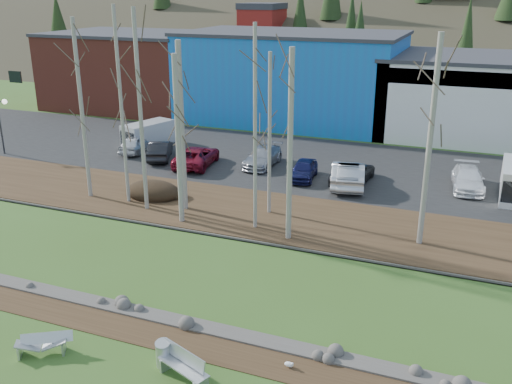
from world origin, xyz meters
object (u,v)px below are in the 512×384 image
at_px(car_1, 160,150).
at_px(car_4, 304,170).
at_px(car_5, 351,175).
at_px(car_0, 135,144).
at_px(seagull, 289,364).
at_px(van_grey, 146,134).
at_px(car_6, 353,172).
at_px(car_7, 468,179).
at_px(litter_bin, 163,355).
at_px(car_8, 345,174).
at_px(car_2, 197,156).
at_px(car_3, 263,157).
at_px(bench_intact, 184,366).
at_px(bench_damaged, 43,344).

height_order(car_1, car_4, car_1).
distance_m(car_4, car_5, 3.28).
bearing_deg(car_0, car_5, 162.09).
distance_m(seagull, car_4, 20.02).
distance_m(car_5, van_grey, 17.88).
height_order(car_6, car_7, car_7).
distance_m(litter_bin, car_8, 20.42).
height_order(seagull, van_grey, van_grey).
height_order(seagull, car_8, car_8).
xyz_separation_m(car_2, car_3, (4.37, 1.74, -0.04)).
height_order(litter_bin, car_1, car_1).
xyz_separation_m(bench_intact, car_6, (0.75, 21.62, 0.28)).
xyz_separation_m(seagull, car_3, (-9.07, 21.05, 0.64)).
relative_size(seagull, car_8, 0.08).
distance_m(car_4, van_grey, 14.64).
height_order(bench_damaged, car_2, car_2).
distance_m(bench_intact, car_7, 24.26).
xyz_separation_m(car_5, car_6, (-0.09, 0.92, -0.15)).
bearing_deg(van_grey, seagull, -32.66).
bearing_deg(car_1, van_grey, -67.72).
relative_size(bench_damaged, car_4, 0.48).
bearing_deg(bench_intact, van_grey, 145.43).
distance_m(bench_intact, van_grey, 29.60).
relative_size(car_1, car_5, 0.87).
height_order(bench_intact, car_3, car_3).
distance_m(car_0, car_8, 17.04).
bearing_deg(car_3, car_8, -19.30).
bearing_deg(seagull, car_5, 114.38).
xyz_separation_m(car_7, van_grey, (-24.44, 1.50, 0.27)).
height_order(seagull, car_3, car_3).
bearing_deg(car_2, car_3, -166.55).
xyz_separation_m(bench_intact, litter_bin, (-0.97, 0.34, -0.07)).
distance_m(car_1, car_7, 21.55).
bearing_deg(van_grey, car_0, -68.43).
relative_size(car_6, van_grey, 1.01).
relative_size(bench_damaged, car_6, 0.39).
distance_m(litter_bin, van_grey, 28.78).
distance_m(car_2, car_7, 18.29).
relative_size(bench_intact, car_7, 0.46).
bearing_deg(car_0, car_4, 162.07).
bearing_deg(car_1, seagull, 106.67).
relative_size(car_4, car_8, 0.78).
relative_size(bench_intact, car_4, 0.56).
xyz_separation_m(car_3, car_4, (3.61, -1.80, -0.02)).
bearing_deg(litter_bin, bench_intact, -19.61).
xyz_separation_m(car_6, car_7, (7.04, 1.34, 0.02)).
bearing_deg(car_7, car_0, 174.89).
relative_size(bench_damaged, car_8, 0.37).
xyz_separation_m(litter_bin, car_8, (1.44, 20.36, 0.50)).
bearing_deg(car_8, car_1, -15.07).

